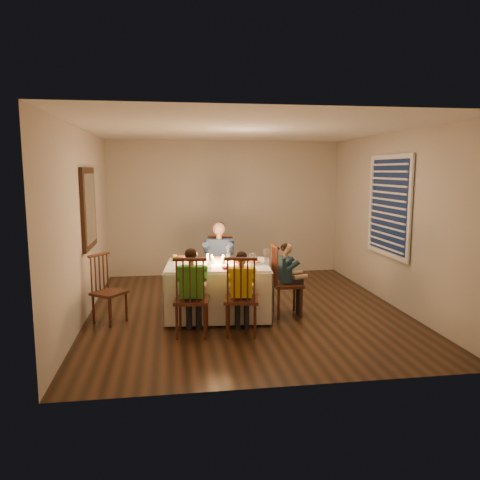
{
  "coord_description": "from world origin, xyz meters",
  "views": [
    {
      "loc": [
        -1.07,
        -6.58,
        2.04
      ],
      "look_at": [
        -0.06,
        0.15,
        1.02
      ],
      "focal_mm": 35.0,
      "sensor_mm": 36.0,
      "label": 1
    }
  ],
  "objects": [
    {
      "name": "wall_left",
      "position": [
        -2.25,
        0.0,
        1.3
      ],
      "size": [
        0.02,
        5.0,
        2.6
      ],
      "primitive_type": "cube",
      "color": "#B8AC9D",
      "rests_on": "ground"
    },
    {
      "name": "setting_teal",
      "position": [
        0.07,
        -0.29,
        0.76
      ],
      "size": [
        0.28,
        0.28,
        0.02
      ],
      "primitive_type": "cylinder",
      "rotation": [
        0.0,
        0.0,
        -0.08
      ],
      "color": "white",
      "rests_on": "dining_table"
    },
    {
      "name": "squash",
      "position": [
        -1.02,
        0.12,
        0.79
      ],
      "size": [
        0.09,
        0.09,
        0.09
      ],
      "primitive_type": "sphere",
      "color": "yellow",
      "rests_on": "dining_table"
    },
    {
      "name": "child_teal",
      "position": [
        0.53,
        -0.34,
        0.0
      ],
      "size": [
        0.31,
        0.34,
        1.03
      ],
      "primitive_type": null,
      "rotation": [
        0.0,
        0.0,
        1.58
      ],
      "color": "#182F3D",
      "rests_on": "ground"
    },
    {
      "name": "child_green",
      "position": [
        -0.83,
        -0.96,
        0.0
      ],
      "size": [
        0.42,
        0.39,
        1.1
      ],
      "primitive_type": null,
      "rotation": [
        0.0,
        0.0,
        2.99
      ],
      "color": "green",
      "rests_on": "ground"
    },
    {
      "name": "dining_table",
      "position": [
        -0.44,
        -0.23,
        0.53
      ],
      "size": [
        1.52,
        1.15,
        0.72
      ],
      "rotation": [
        0.0,
        0.0,
        -0.08
      ],
      "color": "silver",
      "rests_on": "ground"
    },
    {
      "name": "setting_green",
      "position": [
        -0.75,
        -0.54,
        0.76
      ],
      "size": [
        0.28,
        0.28,
        0.02
      ],
      "primitive_type": "cylinder",
      "rotation": [
        0.0,
        0.0,
        -0.08
      ],
      "color": "white",
      "rests_on": "dining_table"
    },
    {
      "name": "wall_right",
      "position": [
        2.25,
        0.0,
        1.3
      ],
      "size": [
        0.02,
        5.0,
        2.6
      ],
      "primitive_type": "cube",
      "color": "#B8AC9D",
      "rests_on": "ground"
    },
    {
      "name": "orange_fruit",
      "position": [
        -0.16,
        -0.2,
        0.79
      ],
      "size": [
        0.08,
        0.08,
        0.08
      ],
      "primitive_type": "sphere",
      "color": "#E45113",
      "rests_on": "dining_table"
    },
    {
      "name": "chair_extra",
      "position": [
        -1.9,
        -0.3,
        0.0
      ],
      "size": [
        0.52,
        0.53,
        0.94
      ],
      "primitive_type": null,
      "rotation": [
        0.0,
        0.0,
        0.92
      ],
      "color": "#381A0F",
      "rests_on": "ground"
    },
    {
      "name": "ceiling",
      "position": [
        0.0,
        0.0,
        2.6
      ],
      "size": [
        5.0,
        5.0,
        0.0
      ],
      "primitive_type": "plane",
      "color": "white",
      "rests_on": "wall_back"
    },
    {
      "name": "candle_right",
      "position": [
        -0.36,
        -0.24,
        0.8
      ],
      "size": [
        0.06,
        0.06,
        0.1
      ],
      "primitive_type": "cylinder",
      "color": "white",
      "rests_on": "dining_table"
    },
    {
      "name": "wall_mirror",
      "position": [
        -2.22,
        0.3,
        1.5
      ],
      "size": [
        0.06,
        0.95,
        1.15
      ],
      "color": "black",
      "rests_on": "wall_left"
    },
    {
      "name": "chair_near_right",
      "position": [
        -0.22,
        -1.02,
        0.0
      ],
      "size": [
        0.48,
        0.47,
        1.02
      ],
      "primitive_type": null,
      "rotation": [
        0.0,
        0.0,
        2.95
      ],
      "color": "#381A0F",
      "rests_on": "ground"
    },
    {
      "name": "chair_near_left",
      "position": [
        -0.83,
        -0.96,
        0.0
      ],
      "size": [
        0.47,
        0.46,
        1.02
      ],
      "primitive_type": null,
      "rotation": [
        0.0,
        0.0,
        2.99
      ],
      "color": "#381A0F",
      "rests_on": "ground"
    },
    {
      "name": "child_yellow",
      "position": [
        -0.22,
        -1.02,
        0.0
      ],
      "size": [
        0.4,
        0.38,
        1.06
      ],
      "primitive_type": null,
      "rotation": [
        0.0,
        0.0,
        2.95
      ],
      "color": "yellow",
      "rests_on": "ground"
    },
    {
      "name": "wall_back",
      "position": [
        0.0,
        2.5,
        1.3
      ],
      "size": [
        4.5,
        0.02,
        2.6
      ],
      "primitive_type": "cube",
      "color": "#B8AC9D",
      "rests_on": "ground"
    },
    {
      "name": "serving_bowl",
      "position": [
        -0.92,
        0.09,
        0.77
      ],
      "size": [
        0.24,
        0.24,
        0.05
      ],
      "primitive_type": "imported",
      "rotation": [
        0.0,
        0.0,
        0.15
      ],
      "color": "white",
      "rests_on": "dining_table"
    },
    {
      "name": "candle_left",
      "position": [
        -0.51,
        -0.22,
        0.8
      ],
      "size": [
        0.06,
        0.06,
        0.1
      ],
      "primitive_type": "cylinder",
      "color": "white",
      "rests_on": "dining_table"
    },
    {
      "name": "ground",
      "position": [
        0.0,
        0.0,
        0.0
      ],
      "size": [
        5.0,
        5.0,
        0.0
      ],
      "primitive_type": "plane",
      "color": "black",
      "rests_on": "ground"
    },
    {
      "name": "adult",
      "position": [
        -0.33,
        0.54,
        0.0
      ],
      "size": [
        0.54,
        0.51,
        1.25
      ],
      "primitive_type": null,
      "rotation": [
        0.0,
        0.0,
        -0.22
      ],
      "color": "navy",
      "rests_on": "ground"
    },
    {
      "name": "window_blinds",
      "position": [
        2.21,
        0.1,
        1.5
      ],
      "size": [
        0.07,
        1.34,
        1.54
      ],
      "color": "black",
      "rests_on": "wall_right"
    },
    {
      "name": "setting_yellow",
      "position": [
        -0.17,
        -0.58,
        0.76
      ],
      "size": [
        0.28,
        0.28,
        0.02
      ],
      "primitive_type": "cylinder",
      "rotation": [
        0.0,
        0.0,
        -0.08
      ],
      "color": "white",
      "rests_on": "dining_table"
    },
    {
      "name": "setting_adult",
      "position": [
        -0.42,
        0.08,
        0.76
      ],
      "size": [
        0.28,
        0.28,
        0.02
      ],
      "primitive_type": "cylinder",
      "rotation": [
        0.0,
        0.0,
        -0.08
      ],
      "color": "white",
      "rests_on": "dining_table"
    },
    {
      "name": "chair_end",
      "position": [
        0.53,
        -0.34,
        0.0
      ],
      "size": [
        0.4,
        0.42,
        1.02
      ],
      "primitive_type": null,
      "rotation": [
        0.0,
        0.0,
        1.58
      ],
      "color": "#381A0F",
      "rests_on": "ground"
    },
    {
      "name": "chair_adult",
      "position": [
        -0.33,
        0.54,
        0.0
      ],
      "size": [
        0.5,
        0.48,
        1.02
      ],
      "primitive_type": null,
      "rotation": [
        0.0,
        0.0,
        -0.22
      ],
      "color": "#381A0F",
      "rests_on": "ground"
    }
  ]
}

